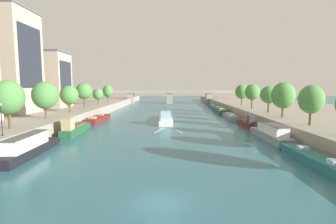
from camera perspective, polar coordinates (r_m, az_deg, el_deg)
name	(u,v)px	position (r m, az deg, el deg)	size (l,w,h in m)	color
ground_plane	(162,203)	(20.21, -1.47, -20.18)	(400.00, 400.00, 0.00)	#2D6070
quay_left	(43,111)	(82.87, -26.78, 0.13)	(36.00, 170.00, 2.59)	gray
quay_right	(296,112)	(82.22, 27.32, 0.07)	(36.00, 170.00, 2.59)	gray
barge_midriver	(166,118)	(61.77, -0.57, -1.39)	(3.74, 18.41, 3.09)	silver
wake_behind_barge	(168,130)	(49.82, 0.01, -4.24)	(5.60, 5.98, 0.03)	#A0CCD6
moored_boat_left_downstream	(29,147)	(36.58, -29.30, -6.97)	(2.58, 13.14, 2.81)	black
moored_boat_left_near	(75,128)	(49.44, -20.60, -3.56)	(2.57, 11.74, 3.30)	#235633
moored_boat_left_far	(98,119)	(64.88, -15.80, -1.51)	(3.12, 13.82, 2.31)	maroon
moored_boat_right_gap_after	(314,159)	(33.13, 30.56, -9.36)	(2.61, 12.78, 2.24)	#23666B
moored_boat_right_far	(271,133)	(44.49, 22.58, -4.47)	(2.84, 12.73, 2.77)	gray
moored_boat_right_midway	(247,123)	(56.28, 17.71, -2.48)	(1.90, 10.14, 2.88)	maroon
moored_boat_right_second	(230,116)	(69.84, 14.15, -0.98)	(2.75, 11.67, 2.19)	gray
moored_boat_right_end	(220,110)	(85.92, 11.92, 0.43)	(3.62, 16.88, 2.40)	#235633
moored_boat_right_near	(212,107)	(101.05, 10.18, 1.24)	(2.27, 10.95, 2.18)	#23666B
tree_left_far	(8,97)	(43.30, -32.90, 2.84)	(4.53, 4.53, 7.19)	brown
tree_left_third	(45,95)	(53.03, -26.44, 3.45)	(4.74, 4.74, 7.13)	brown
tree_left_by_lamp	(69,95)	(64.62, -21.76, 3.62)	(4.34, 4.34, 6.38)	brown
tree_left_second	(84,91)	(74.87, -18.75, 4.58)	(4.55, 4.55, 7.16)	brown
tree_left_midway	(98,94)	(86.76, -15.80, 3.97)	(3.45, 3.45, 5.38)	brown
tree_left_distant	(108,91)	(98.57, -13.68, 4.68)	(3.82, 3.82, 6.55)	brown
tree_right_nearest	(311,99)	(45.60, 30.07, 2.52)	(3.87, 3.87, 6.49)	brown
tree_right_third	(283,95)	(55.18, 24.98, 3.49)	(4.61, 4.61, 7.06)	brown
tree_right_midway	(269,95)	(63.41, 22.19, 3.70)	(4.03, 4.03, 6.30)	brown
tree_right_past_mid	(252,92)	(72.81, 18.80, 4.36)	(4.01, 4.01, 6.81)	brown
tree_right_second	(242,92)	(82.61, 16.59, 4.50)	(3.99, 3.99, 6.74)	brown
lamppost_left_bank	(1,118)	(37.85, -33.96, -1.16)	(0.28, 0.28, 4.10)	black
building_left_middle	(4,61)	(69.02, -33.52, 9.70)	(12.76, 11.88, 23.78)	#B2A38E
building_left_far_end	(41,80)	(82.18, -27.25, 6.66)	(15.44, 9.72, 16.24)	#B2A38E
bridge_far	(170,95)	(124.30, 0.38, 3.93)	(63.08, 4.40, 6.67)	gray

